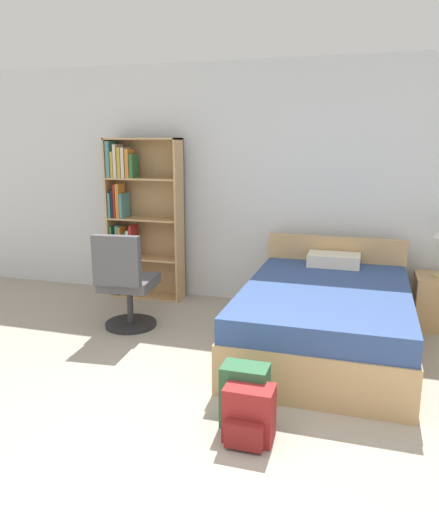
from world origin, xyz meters
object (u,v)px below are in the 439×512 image
at_px(office_chair, 126,285).
at_px(bookshelf, 136,216).
at_px(backpack_red, 249,415).
at_px(bed, 326,316).
at_px(backpack_green, 244,398).

bearing_deg(office_chair, bookshelf, 109.97).
bearing_deg(backpack_red, bed, 78.49).
bearing_deg(backpack_red, bookshelf, 127.91).
relative_size(office_chair, backpack_green, 2.36).
height_order(backpack_red, backpack_green, backpack_green).
relative_size(bookshelf, backpack_green, 4.46).
bearing_deg(bed, bookshelf, 157.36).
bearing_deg(bed, office_chair, -177.15).
relative_size(bed, backpack_green, 5.06).
distance_m(bookshelf, office_chair, 1.20).
distance_m(backpack_red, backpack_green, 0.16).
bearing_deg(office_chair, bed, 2.85).
height_order(bookshelf, office_chair, bookshelf).
bearing_deg(bookshelf, bed, -22.64).
bearing_deg(backpack_green, backpack_red, -66.43).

